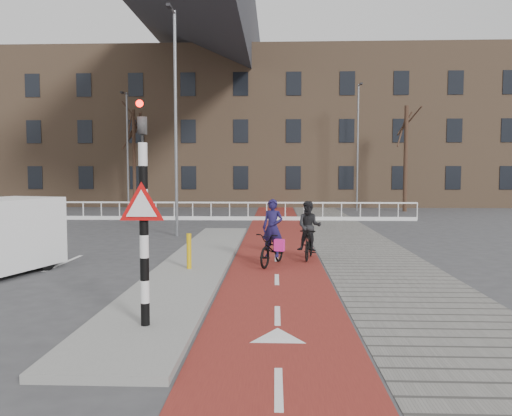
{
  "coord_description": "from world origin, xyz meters",
  "views": [
    {
      "loc": [
        1.45,
        -9.69,
        2.53
      ],
      "look_at": [
        0.89,
        5.0,
        1.5
      ],
      "focal_mm": 35.0,
      "sensor_mm": 36.0,
      "label": 1
    }
  ],
  "objects": [
    {
      "name": "ground",
      "position": [
        0.0,
        0.0,
        0.0
      ],
      "size": [
        120.0,
        120.0,
        0.0
      ],
      "primitive_type": "plane",
      "color": "#38383A",
      "rests_on": "ground"
    },
    {
      "name": "bike_lane",
      "position": [
        1.5,
        10.0,
        0.01
      ],
      "size": [
        2.5,
        60.0,
        0.01
      ],
      "primitive_type": "cube",
      "color": "maroon",
      "rests_on": "ground"
    },
    {
      "name": "sidewalk",
      "position": [
        4.3,
        10.0,
        0.01
      ],
      "size": [
        3.0,
        60.0,
        0.01
      ],
      "primitive_type": "cube",
      "color": "slate",
      "rests_on": "ground"
    },
    {
      "name": "curb_island",
      "position": [
        -0.7,
        4.0,
        0.06
      ],
      "size": [
        1.8,
        16.0,
        0.12
      ],
      "primitive_type": "cube",
      "color": "gray",
      "rests_on": "ground"
    },
    {
      "name": "traffic_signal",
      "position": [
        -0.6,
        -2.02,
        1.99
      ],
      "size": [
        0.8,
        0.8,
        3.68
      ],
      "color": "black",
      "rests_on": "curb_island"
    },
    {
      "name": "bollard",
      "position": [
        -0.72,
        2.7,
        0.57
      ],
      "size": [
        0.12,
        0.12,
        0.89
      ],
      "primitive_type": "cylinder",
      "color": "gold",
      "rests_on": "curb_island"
    },
    {
      "name": "cyclist_near",
      "position": [
        1.39,
        3.84,
        0.62
      ],
      "size": [
        1.13,
        1.83,
        1.82
      ],
      "rotation": [
        0.0,
        0.0,
        -0.33
      ],
      "color": "black",
      "rests_on": "bike_lane"
    },
    {
      "name": "cyclist_far",
      "position": [
        2.45,
        4.82,
        0.72
      ],
      "size": [
        0.81,
        1.61,
        1.71
      ],
      "rotation": [
        0.0,
        0.0,
        -0.19
      ],
      "color": "black",
      "rests_on": "bike_lane"
    },
    {
      "name": "railing",
      "position": [
        -5.0,
        17.0,
        0.31
      ],
      "size": [
        28.0,
        0.1,
        0.99
      ],
      "color": "silver",
      "rests_on": "ground"
    },
    {
      "name": "townhouse_row",
      "position": [
        -3.0,
        32.0,
        7.81
      ],
      "size": [
        46.0,
        10.0,
        15.9
      ],
      "color": "#7F6047",
      "rests_on": "ground"
    },
    {
      "name": "tree_mid",
      "position": [
        -8.42,
        24.99,
        3.47
      ],
      "size": [
        0.23,
        0.23,
        6.93
      ],
      "primitive_type": "cylinder",
      "color": "#311D16",
      "rests_on": "ground"
    },
    {
      "name": "tree_right",
      "position": [
        10.04,
        23.61,
        3.46
      ],
      "size": [
        0.27,
        0.27,
        6.93
      ],
      "primitive_type": "cylinder",
      "color": "#311D16",
      "rests_on": "ground"
    },
    {
      "name": "streetlight_near",
      "position": [
        -2.49,
        10.11,
        4.43
      ],
      "size": [
        0.12,
        0.12,
        8.86
      ],
      "primitive_type": "cylinder",
      "color": "slate",
      "rests_on": "ground"
    },
    {
      "name": "streetlight_left",
      "position": [
        -8.49,
        23.69,
        3.95
      ],
      "size": [
        0.12,
        0.12,
        7.9
      ],
      "primitive_type": "cylinder",
      "color": "slate",
      "rests_on": "ground"
    },
    {
      "name": "streetlight_right",
      "position": [
        6.98,
        24.12,
        4.22
      ],
      "size": [
        0.12,
        0.12,
        8.43
      ],
      "primitive_type": "cylinder",
      "color": "slate",
      "rests_on": "ground"
    }
  ]
}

